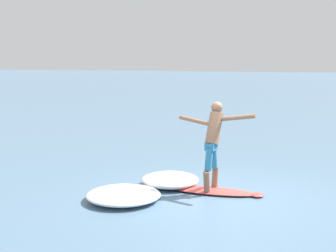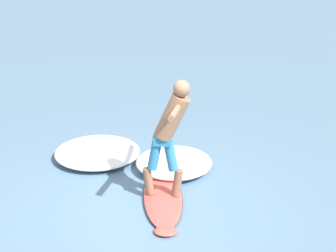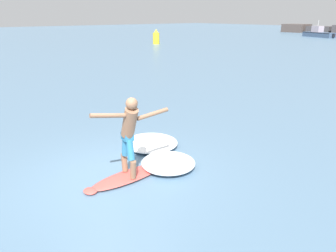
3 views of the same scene
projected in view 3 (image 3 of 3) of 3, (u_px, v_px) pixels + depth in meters
The scene contains 7 objects.
ground_plane at pixel (113, 178), 7.33m from camera, with size 200.00×200.00×0.00m, color slate.
surfboard at pixel (128, 177), 7.31m from camera, with size 0.68×2.09×0.21m.
surfer at pixel (129, 130), 6.87m from camera, with size 0.73×1.72×1.83m.
fishing_boat_near_jetty at pixel (318, 33), 52.88m from camera, with size 6.67×3.28×2.62m.
channel_marker_buoy at pixel (156, 37), 40.17m from camera, with size 0.80×0.80×1.78m.
wave_foam_at_tail at pixel (168, 163), 7.76m from camera, with size 1.59×1.58×0.27m.
wave_foam_at_nose at pixel (151, 143), 9.04m from camera, with size 1.56×1.54×0.22m.
Camera 3 is at (5.84, -3.25, 3.47)m, focal length 35.00 mm.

